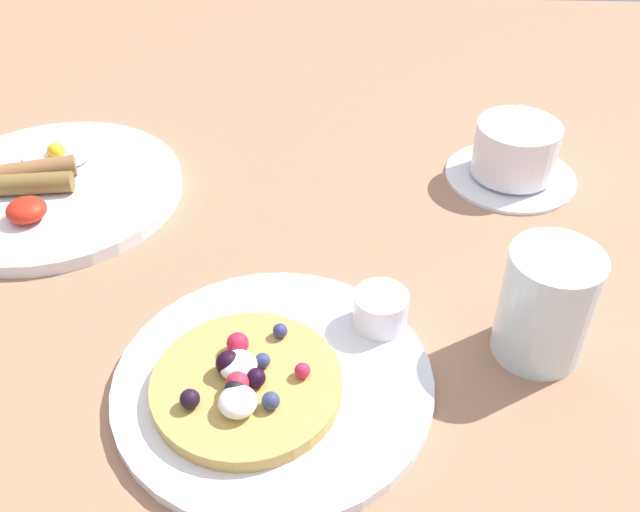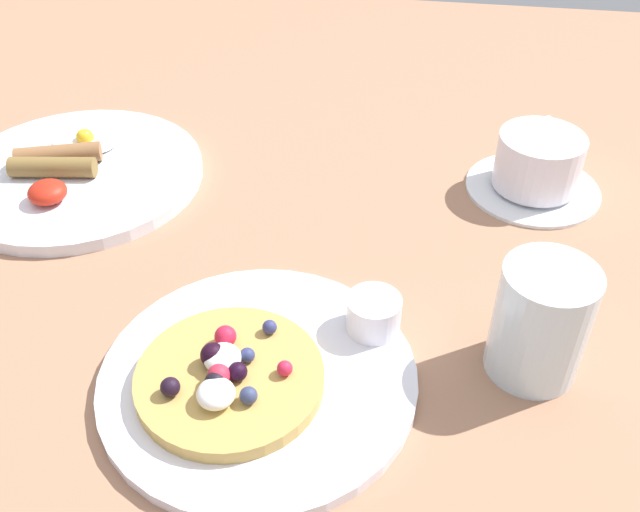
{
  "view_description": "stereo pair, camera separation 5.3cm",
  "coord_description": "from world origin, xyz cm",
  "views": [
    {
      "loc": [
        9.11,
        -44.78,
        43.58
      ],
      "look_at": [
        6.99,
        3.25,
        4.0
      ],
      "focal_mm": 40.09,
      "sensor_mm": 36.0,
      "label": 1
    },
    {
      "loc": [
        14.33,
        -44.26,
        43.58
      ],
      "look_at": [
        6.99,
        3.25,
        4.0
      ],
      "focal_mm": 40.09,
      "sensor_mm": 36.0,
      "label": 2
    }
  ],
  "objects": [
    {
      "name": "ground_plane",
      "position": [
        0.0,
        0.0,
        -1.5
      ],
      "size": [
        193.8,
        156.76,
        3.0
      ],
      "primitive_type": "cube",
      "color": "#9D6F53"
    },
    {
      "name": "coffee_cup",
      "position": [
        27.24,
        22.81,
        3.81
      ],
      "size": [
        8.96,
        11.91,
        5.77
      ],
      "color": "white",
      "rests_on": "coffee_saucer"
    },
    {
      "name": "pancake_with_berries",
      "position": [
        1.93,
        -9.7,
        2.0
      ],
      "size": [
        14.51,
        14.51,
        3.23
      ],
      "color": "tan",
      "rests_on": "pancake_plate"
    },
    {
      "name": "water_glass",
      "position": [
        25.09,
        -3.15,
        4.93
      ],
      "size": [
        7.33,
        7.33,
        9.87
      ],
      "primitive_type": "cylinder",
      "color": "silver",
      "rests_on": "ground_plane"
    },
    {
      "name": "pancake_plate",
      "position": [
        3.86,
        -8.22,
        0.54
      ],
      "size": [
        24.99,
        24.99,
        1.07
      ],
      "primitive_type": "cylinder",
      "color": "white",
      "rests_on": "ground_plane"
    },
    {
      "name": "breakfast_plate",
      "position": [
        -22.11,
        17.07,
        0.7
      ],
      "size": [
        27.21,
        27.21,
        1.39
      ],
      "primitive_type": "cylinder",
      "color": "white",
      "rests_on": "ground_plane"
    },
    {
      "name": "coffee_saucer",
      "position": [
        27.22,
        22.67,
        0.41
      ],
      "size": [
        14.27,
        14.27,
        0.81
      ],
      "primitive_type": "cylinder",
      "color": "white",
      "rests_on": "ground_plane"
    },
    {
      "name": "syrup_ramekin",
      "position": [
        12.23,
        -1.82,
        2.68
      ],
      "size": [
        4.57,
        4.57,
        3.12
      ],
      "color": "white",
      "rests_on": "pancake_plate"
    },
    {
      "name": "fried_breakfast",
      "position": [
        -23.5,
        16.83,
        2.33
      ],
      "size": [
        9.79,
        16.64,
        2.41
      ],
      "color": "brown",
      "rests_on": "breakfast_plate"
    }
  ]
}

